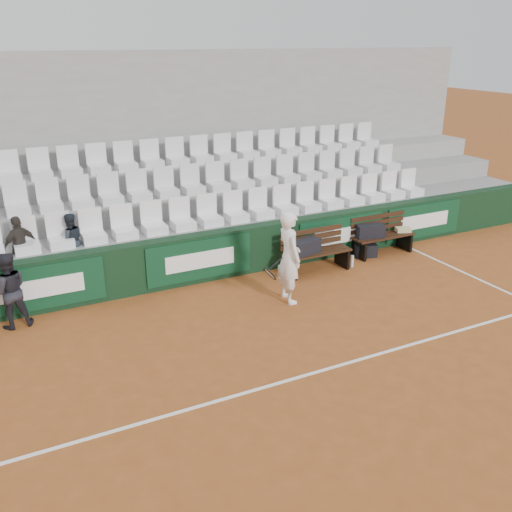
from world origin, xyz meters
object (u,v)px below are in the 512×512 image
at_px(sports_bag_right, 370,231).
at_px(tennis_player, 289,257).
at_px(ball_kid, 9,291).
at_px(spectator_b, 17,223).
at_px(water_bottle_far, 352,261).
at_px(spectator_c, 68,218).
at_px(bench_right, 382,244).
at_px(sports_bag_ground, 365,250).
at_px(sports_bag_left, 305,247).
at_px(bench_left, 317,261).
at_px(water_bottle_near, 280,272).

height_order(sports_bag_right, tennis_player, tennis_player).
distance_m(ball_kid, spectator_b, 1.33).
bearing_deg(water_bottle_far, spectator_b, 168.74).
bearing_deg(sports_bag_right, spectator_c, 171.84).
height_order(tennis_player, spectator_b, spectator_b).
bearing_deg(bench_right, water_bottle_far, -162.00).
height_order(bench_right, sports_bag_right, sports_bag_right).
xyz_separation_m(sports_bag_ground, ball_kid, (-7.45, -0.02, 0.52)).
bearing_deg(sports_bag_ground, spectator_c, 171.74).
relative_size(sports_bag_right, spectator_c, 0.58).
distance_m(sports_bag_left, tennis_player, 1.41).
bearing_deg(bench_left, water_bottle_near, 177.51).
distance_m(bench_right, ball_kid, 7.92).
relative_size(tennis_player, spectator_c, 1.66).
height_order(sports_bag_right, spectator_b, spectator_b).
bearing_deg(tennis_player, sports_bag_right, 23.64).
relative_size(bench_left, water_bottle_far, 5.82).
bearing_deg(sports_bag_ground, bench_left, -170.24).
relative_size(sports_bag_ground, ball_kid, 0.37).
relative_size(water_bottle_near, tennis_player, 0.16).
distance_m(water_bottle_far, ball_kid, 6.85).
xyz_separation_m(tennis_player, ball_kid, (-4.74, 1.21, -0.21)).
relative_size(bench_right, spectator_c, 1.41).
bearing_deg(sports_bag_right, tennis_player, -156.36).
relative_size(sports_bag_left, ball_kid, 0.51).
bearing_deg(water_bottle_far, bench_right, 18.00).
distance_m(sports_bag_left, sports_bag_right, 1.87).
bearing_deg(sports_bag_ground, water_bottle_far, -148.75).
bearing_deg(spectator_b, sports_bag_left, 143.08).
bearing_deg(water_bottle_far, water_bottle_near, 174.18).
bearing_deg(bench_left, water_bottle_far, -9.30).
bearing_deg(water_bottle_near, sports_bag_right, 4.94).
relative_size(ball_kid, spectator_b, 1.19).
bearing_deg(water_bottle_far, spectator_c, 167.02).
xyz_separation_m(bench_right, spectator_b, (-7.57, 0.94, 1.34)).
relative_size(sports_bag_left, sports_bag_right, 1.11).
relative_size(sports_bag_ground, spectator_c, 0.46).
height_order(water_bottle_far, tennis_player, tennis_player).
xyz_separation_m(ball_kid, spectator_b, (0.34, 0.92, 0.89)).
xyz_separation_m(sports_bag_left, spectator_b, (-5.36, 1.15, 0.97)).
height_order(bench_right, spectator_b, spectator_b).
bearing_deg(water_bottle_far, bench_left, 170.70).
bearing_deg(sports_bag_ground, water_bottle_near, -174.78).
bearing_deg(sports_bag_right, bench_left, -170.96).
xyz_separation_m(sports_bag_right, water_bottle_far, (-0.74, -0.38, -0.46)).
xyz_separation_m(water_bottle_far, spectator_c, (-5.60, 1.29, 1.40)).
height_order(sports_bag_ground, tennis_player, tennis_player).
bearing_deg(spectator_b, water_bottle_far, 143.89).
xyz_separation_m(bench_left, spectator_b, (-5.66, 1.16, 1.34)).
height_order(sports_bag_left, spectator_b, spectator_b).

